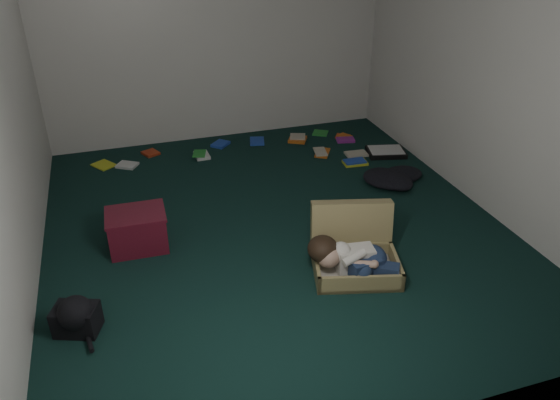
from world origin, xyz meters
TOP-DOWN VIEW (x-y plane):
  - floor at (0.00, 0.00)m, footprint 4.50×4.50m
  - wall_back at (0.00, 2.25)m, footprint 4.50×0.00m
  - wall_front at (0.00, -2.25)m, footprint 4.50×0.00m
  - wall_left at (-2.00, 0.00)m, footprint 0.00×4.50m
  - wall_right at (2.00, 0.00)m, footprint 0.00×4.50m
  - suitcase at (0.43, -0.77)m, footprint 0.81×0.80m
  - person at (0.34, -0.92)m, footprint 0.68×0.48m
  - maroon_bin at (-1.21, 0.03)m, footprint 0.50×0.40m
  - backpack at (-1.70, -0.89)m, footprint 0.45×0.40m
  - clothing_pile at (1.45, 0.48)m, footprint 0.52×0.46m
  - paper_tray at (1.70, 1.11)m, footprint 0.49×0.41m
  - book_scatter at (0.38, 1.66)m, footprint 3.11×1.23m

SIDE VIEW (x-z plane):
  - floor at x=0.00m, z-range 0.00..0.00m
  - book_scatter at x=0.38m, z-range 0.00..0.02m
  - paper_tray at x=1.70m, z-range 0.00..0.06m
  - clothing_pile at x=1.45m, z-range 0.00..0.15m
  - backpack at x=-1.70m, z-range 0.00..0.22m
  - suitcase at x=0.43m, z-range -0.10..0.39m
  - maroon_bin at x=-1.21m, z-range 0.00..0.34m
  - person at x=0.34m, z-range 0.04..0.34m
  - wall_back at x=0.00m, z-range -0.95..3.55m
  - wall_front at x=0.00m, z-range -0.95..3.55m
  - wall_left at x=-2.00m, z-range -0.95..3.55m
  - wall_right at x=2.00m, z-range -0.95..3.55m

